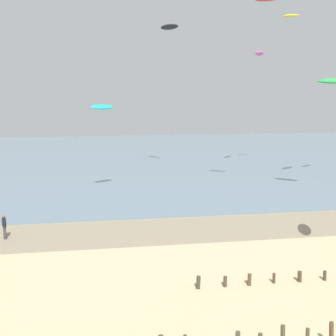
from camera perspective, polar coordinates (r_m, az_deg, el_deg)
wet_sand_strip at (r=30.86m, az=-2.43°, el=-8.50°), size 120.00×6.18×0.01m
sea at (r=67.97m, az=-6.14°, el=1.58°), size 160.00×70.00×0.10m
groyne_mid at (r=18.57m, az=19.38°, el=-20.55°), size 13.62×0.35×1.06m
groyne_far at (r=24.86m, az=21.60°, el=-13.12°), size 15.13×0.35×0.68m
person_mid_beach at (r=31.02m, az=-21.21°, el=-7.31°), size 0.33×0.54×1.71m
kite_aloft_3 at (r=41.93m, az=21.45°, el=10.90°), size 2.76×2.56×0.73m
kite_aloft_4 at (r=40.60m, az=-8.88°, el=8.14°), size 2.49×1.97×0.66m
kite_aloft_6 at (r=52.60m, az=0.18°, el=18.50°), size 2.47×2.83×0.81m
kite_aloft_9 at (r=56.18m, az=16.25°, el=19.12°), size 2.00×1.42×0.41m
kite_aloft_10 at (r=55.81m, az=12.26°, el=14.86°), size 2.29×2.72×0.70m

